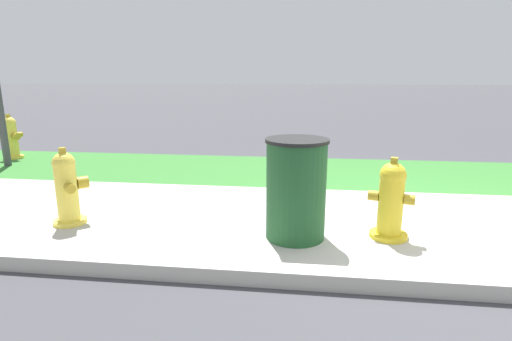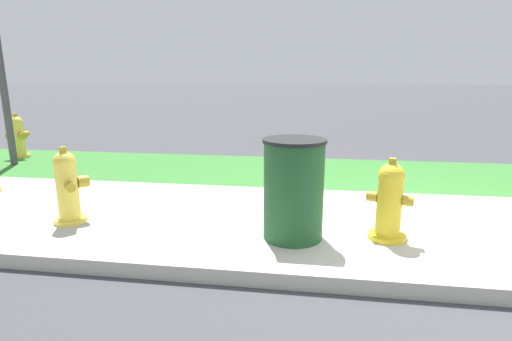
{
  "view_description": "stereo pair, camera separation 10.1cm",
  "coord_description": "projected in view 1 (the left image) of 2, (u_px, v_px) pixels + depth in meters",
  "views": [
    {
      "loc": [
        -1.08,
        -3.79,
        1.43
      ],
      "look_at": [
        -1.61,
        0.47,
        0.4
      ],
      "focal_mm": 28.0,
      "sensor_mm": 36.0,
      "label": 1
    },
    {
      "loc": [
        -0.98,
        -3.77,
        1.43
      ],
      "look_at": [
        -1.61,
        0.47,
        0.4
      ],
      "focal_mm": 28.0,
      "sensor_mm": 36.0,
      "label": 2
    }
  ],
  "objects": [
    {
      "name": "ground_plane",
      "position": [
        415.0,
        227.0,
        3.86
      ],
      "size": [
        120.0,
        120.0,
        0.0
      ],
      "primitive_type": "plane",
      "color": "#424247"
    },
    {
      "name": "sidewalk_pavement",
      "position": [
        415.0,
        226.0,
        3.86
      ],
      "size": [
        18.0,
        2.32,
        0.01
      ],
      "primitive_type": "cube",
      "color": "#BCB7AD",
      "rests_on": "ground"
    },
    {
      "name": "grass_verge",
      "position": [
        377.0,
        173.0,
        5.95
      ],
      "size": [
        18.0,
        2.01,
        0.01
      ],
      "primitive_type": "cube",
      "color": "#387A33",
      "rests_on": "ground"
    },
    {
      "name": "street_curb",
      "position": [
        465.0,
        287.0,
        2.65
      ],
      "size": [
        18.0,
        0.16,
        0.12
      ],
      "primitive_type": "cube",
      "color": "#BCB7AD",
      "rests_on": "ground"
    },
    {
      "name": "fire_hydrant_across_street",
      "position": [
        11.0,
        137.0,
        6.92
      ],
      "size": [
        0.37,
        0.39,
        0.78
      ],
      "rotation": [
        0.0,
        0.0,
        4.32
      ],
      "color": "yellow",
      "rests_on": "ground"
    },
    {
      "name": "fire_hydrant_by_grass_verge",
      "position": [
        67.0,
        188.0,
        3.84
      ],
      "size": [
        0.35,
        0.35,
        0.76
      ],
      "rotation": [
        0.0,
        0.0,
        5.5
      ],
      "color": "yellow",
      "rests_on": "ground"
    },
    {
      "name": "fire_hydrant_mid_block",
      "position": [
        391.0,
        200.0,
        3.51
      ],
      "size": [
        0.4,
        0.38,
        0.74
      ],
      "rotation": [
        0.0,
        0.0,
        5.99
      ],
      "color": "yellow",
      "rests_on": "ground"
    },
    {
      "name": "trash_bin",
      "position": [
        296.0,
        189.0,
        3.49
      ],
      "size": [
        0.55,
        0.55,
        0.9
      ],
      "color": "#1E5128",
      "rests_on": "ground"
    }
  ]
}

